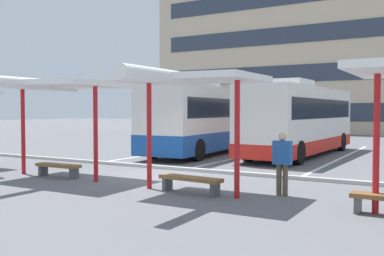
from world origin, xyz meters
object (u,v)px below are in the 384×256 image
at_px(coach_bus_0, 209,120).
at_px(coach_bus_1, 300,121).
at_px(bench_2, 58,167).
at_px(waiting_passenger_1, 282,159).
at_px(bench_3, 190,181).
at_px(waiting_shelter_1, 50,86).
at_px(waiting_shelter_2, 186,82).

height_order(coach_bus_0, coach_bus_1, coach_bus_0).
bearing_deg(bench_2, waiting_passenger_1, 5.25).
relative_size(bench_2, bench_3, 0.90).
bearing_deg(waiting_shelter_1, bench_3, 0.97).
bearing_deg(bench_3, waiting_shelter_2, -90.00).
height_order(waiting_shelter_1, bench_2, waiting_shelter_1).
relative_size(coach_bus_1, waiting_passenger_1, 6.41).
bearing_deg(bench_2, bench_3, -2.26).
relative_size(bench_2, waiting_shelter_2, 0.41).
bearing_deg(waiting_passenger_1, bench_3, -158.43).
distance_m(coach_bus_0, bench_2, 10.08).
bearing_deg(bench_2, waiting_shelter_1, -90.00).
distance_m(coach_bus_0, bench_3, 11.33).
bearing_deg(bench_3, waiting_shelter_1, -179.03).
distance_m(coach_bus_0, coach_bus_1, 4.69).
bearing_deg(coach_bus_1, coach_bus_0, -166.46).
distance_m(waiting_shelter_1, bench_3, 5.88).
height_order(coach_bus_1, waiting_shelter_1, coach_bus_1).
relative_size(coach_bus_0, waiting_shelter_1, 2.15).
xyz_separation_m(coach_bus_1, bench_2, (-5.01, -11.07, -1.40)).
bearing_deg(bench_2, coach_bus_0, 87.42).
bearing_deg(bench_3, waiting_passenger_1, 21.57).
relative_size(coach_bus_0, coach_bus_1, 1.00).
bearing_deg(waiting_passenger_1, waiting_shelter_1, -172.52).
bearing_deg(coach_bus_1, waiting_shelter_1, -113.76).
bearing_deg(waiting_shelter_1, coach_bus_1, 66.24).
bearing_deg(coach_bus_1, waiting_shelter_2, -88.87).
relative_size(waiting_shelter_2, waiting_passenger_1, 2.50).
height_order(bench_2, waiting_passenger_1, waiting_passenger_1).
distance_m(coach_bus_1, waiting_shelter_2, 11.59).
height_order(bench_2, bench_3, same).
relative_size(coach_bus_1, waiting_shelter_2, 2.56).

